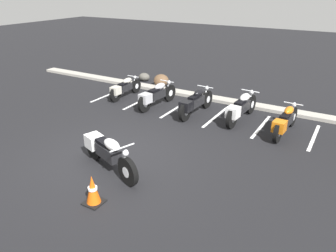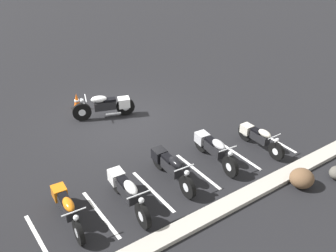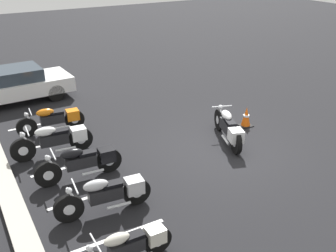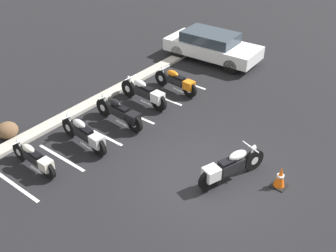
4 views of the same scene
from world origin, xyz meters
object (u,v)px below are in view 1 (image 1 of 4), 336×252
(parked_bike_1, at_px, (156,95))
(landscape_rock_1, at_px, (161,80))
(parked_bike_3, at_px, (241,108))
(landscape_rock_0, at_px, (144,77))
(motorcycle_white_featured, at_px, (107,152))
(parked_bike_2, at_px, (195,102))
(parked_bike_4, at_px, (285,121))
(parked_bike_0, at_px, (124,88))
(traffic_cone, at_px, (93,190))

(parked_bike_1, xyz_separation_m, landscape_rock_1, (-1.24, 2.40, -0.18))
(parked_bike_3, relative_size, landscape_rock_0, 4.25)
(motorcycle_white_featured, xyz_separation_m, landscape_rock_1, (-2.62, 6.82, -0.20))
(parked_bike_2, distance_m, parked_bike_3, 1.60)
(motorcycle_white_featured, distance_m, parked_bike_4, 5.47)
(landscape_rock_0, bearing_deg, parked_bike_0, -73.75)
(parked_bike_2, bearing_deg, parked_bike_4, -88.36)
(traffic_cone, bearing_deg, parked_bike_1, 109.77)
(parked_bike_3, height_order, landscape_rock_1, parked_bike_3)
(landscape_rock_1, bearing_deg, parked_bike_2, -39.79)
(parked_bike_3, relative_size, parked_bike_4, 1.08)
(motorcycle_white_featured, bearing_deg, parked_bike_3, 88.17)
(parked_bike_0, bearing_deg, traffic_cone, -147.31)
(parked_bike_2, relative_size, landscape_rock_0, 4.15)
(motorcycle_white_featured, distance_m, parked_bike_0, 5.61)
(landscape_rock_1, bearing_deg, landscape_rock_0, 162.55)
(parked_bike_0, xyz_separation_m, parked_bike_2, (3.32, -0.27, 0.06))
(parked_bike_3, relative_size, landscape_rock_1, 3.32)
(parked_bike_0, relative_size, landscape_rock_0, 3.62)
(parked_bike_2, distance_m, landscape_rock_1, 3.74)
(parked_bike_2, bearing_deg, landscape_rock_1, 53.72)
(parked_bike_0, distance_m, parked_bike_1, 1.72)
(parked_bike_4, height_order, landscape_rock_0, parked_bike_4)
(motorcycle_white_featured, bearing_deg, landscape_rock_1, 130.54)
(motorcycle_white_featured, height_order, parked_bike_1, motorcycle_white_featured)
(landscape_rock_1, height_order, traffic_cone, traffic_cone)
(motorcycle_white_featured, xyz_separation_m, parked_bike_0, (-3.07, 4.70, -0.07))
(parked_bike_0, distance_m, parked_bike_2, 3.33)
(parked_bike_4, bearing_deg, parked_bike_1, 93.41)
(parked_bike_0, relative_size, landscape_rock_1, 2.83)
(parked_bike_0, bearing_deg, motorcycle_white_featured, -146.23)
(parked_bike_3, bearing_deg, traffic_cone, 173.02)
(parked_bike_3, xyz_separation_m, traffic_cone, (-1.17, -5.93, -0.17))
(parked_bike_1, distance_m, landscape_rock_1, 2.71)
(traffic_cone, bearing_deg, parked_bike_0, 122.09)
(motorcycle_white_featured, xyz_separation_m, parked_bike_4, (3.35, 4.33, -0.04))
(parked_bike_1, distance_m, traffic_cone, 6.02)
(parked_bike_3, bearing_deg, motorcycle_white_featured, 162.81)
(parked_bike_2, xyz_separation_m, traffic_cone, (0.41, -5.68, -0.15))
(parked_bike_0, height_order, parked_bike_2, parked_bike_2)
(parked_bike_3, height_order, landscape_rock_0, parked_bike_3)
(motorcycle_white_featured, relative_size, parked_bike_1, 1.00)
(parked_bike_2, relative_size, parked_bike_4, 1.05)
(motorcycle_white_featured, relative_size, parked_bike_3, 0.96)
(parked_bike_2, distance_m, parked_bike_4, 3.10)
(parked_bike_0, bearing_deg, parked_bike_4, -92.70)
(parked_bike_1, bearing_deg, landscape_rock_0, 46.69)
(motorcycle_white_featured, distance_m, landscape_rock_0, 8.13)
(parked_bike_1, height_order, parked_bike_4, parked_bike_1)
(parked_bike_0, xyz_separation_m, parked_bike_1, (1.69, -0.28, 0.05))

